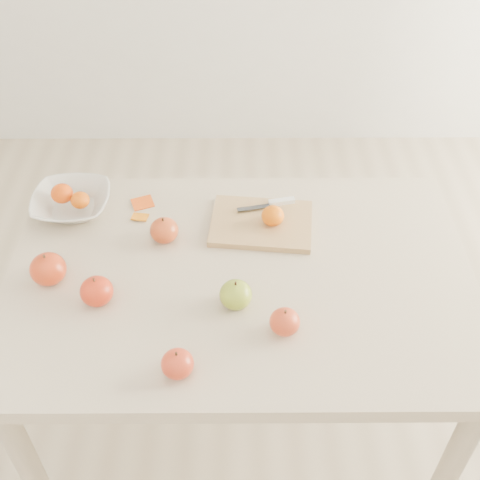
{
  "coord_description": "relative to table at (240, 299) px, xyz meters",
  "views": [
    {
      "loc": [
        -0.01,
        -1.06,
        1.86
      ],
      "look_at": [
        0.0,
        0.05,
        0.82
      ],
      "focal_mm": 45.0,
      "sensor_mm": 36.0,
      "label": 1
    }
  ],
  "objects": [
    {
      "name": "ground",
      "position": [
        0.0,
        0.0,
        -0.65
      ],
      "size": [
        3.5,
        3.5,
        0.0
      ],
      "primitive_type": "plane",
      "color": "#C6B293",
      "rests_on": "ground"
    },
    {
      "name": "table",
      "position": [
        0.0,
        0.0,
        0.0
      ],
      "size": [
        1.2,
        0.8,
        0.75
      ],
      "color": "beige",
      "rests_on": "ground"
    },
    {
      "name": "cutting_board",
      "position": [
        0.06,
        0.18,
        0.11
      ],
      "size": [
        0.3,
        0.23,
        0.02
      ],
      "primitive_type": "cube",
      "rotation": [
        0.0,
        0.0,
        -0.11
      ],
      "color": "tan",
      "rests_on": "table"
    },
    {
      "name": "board_tangerine",
      "position": [
        0.09,
        0.17,
        0.14
      ],
      "size": [
        0.06,
        0.06,
        0.05
      ],
      "primitive_type": "ellipsoid",
      "color": "#DE5B07",
      "rests_on": "cutting_board"
    },
    {
      "name": "fruit_bowl",
      "position": [
        -0.48,
        0.25,
        0.13
      ],
      "size": [
        0.22,
        0.22,
        0.05
      ],
      "primitive_type": "imported",
      "color": "silver",
      "rests_on": "table"
    },
    {
      "name": "bowl_tangerine_near",
      "position": [
        -0.5,
        0.26,
        0.15
      ],
      "size": [
        0.06,
        0.06,
        0.05
      ],
      "primitive_type": "ellipsoid",
      "color": "#E34008",
      "rests_on": "fruit_bowl"
    },
    {
      "name": "bowl_tangerine_far",
      "position": [
        -0.45,
        0.24,
        0.15
      ],
      "size": [
        0.05,
        0.05,
        0.05
      ],
      "primitive_type": "ellipsoid",
      "color": "#DE4F07",
      "rests_on": "fruit_bowl"
    },
    {
      "name": "orange_peel_a",
      "position": [
        -0.28,
        0.28,
        0.1
      ],
      "size": [
        0.07,
        0.06,
        0.01
      ],
      "primitive_type": "cube",
      "rotation": [
        0.21,
        0.0,
        0.37
      ],
      "color": "#CA460E",
      "rests_on": "table"
    },
    {
      "name": "orange_peel_b",
      "position": [
        -0.28,
        0.22,
        0.1
      ],
      "size": [
        0.05,
        0.04,
        0.01
      ],
      "primitive_type": "cube",
      "rotation": [
        -0.14,
        0.0,
        -0.14
      ],
      "color": "orange",
      "rests_on": "table"
    },
    {
      "name": "paring_knife",
      "position": [
        0.11,
        0.25,
        0.12
      ],
      "size": [
        0.17,
        0.06,
        0.01
      ],
      "color": "white",
      "rests_on": "cutting_board"
    },
    {
      "name": "apple_green",
      "position": [
        -0.01,
        -0.1,
        0.13
      ],
      "size": [
        0.08,
        0.08,
        0.07
      ],
      "primitive_type": "ellipsoid",
      "color": "olive",
      "rests_on": "table"
    },
    {
      "name": "apple_red_d",
      "position": [
        -0.35,
        -0.09,
        0.14
      ],
      "size": [
        0.08,
        0.08,
        0.07
      ],
      "primitive_type": "ellipsoid",
      "color": "maroon",
      "rests_on": "table"
    },
    {
      "name": "apple_red_a",
      "position": [
        -0.2,
        0.13,
        0.13
      ],
      "size": [
        0.08,
        0.08,
        0.07
      ],
      "primitive_type": "ellipsoid",
      "color": "#A32016",
      "rests_on": "table"
    },
    {
      "name": "apple_red_b",
      "position": [
        -0.48,
        -0.02,
        0.14
      ],
      "size": [
        0.09,
        0.09,
        0.08
      ],
      "primitive_type": "ellipsoid",
      "color": "#8C0C02",
      "rests_on": "table"
    },
    {
      "name": "apple_red_e",
      "position": [
        0.1,
        -0.19,
        0.13
      ],
      "size": [
        0.07,
        0.07,
        0.06
      ],
      "primitive_type": "ellipsoid",
      "color": "maroon",
      "rests_on": "table"
    },
    {
      "name": "apple_red_c",
      "position": [
        -0.14,
        -0.3,
        0.13
      ],
      "size": [
        0.07,
        0.07,
        0.07
      ],
      "primitive_type": "ellipsoid",
      "color": "#9F0E15",
      "rests_on": "table"
    }
  ]
}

